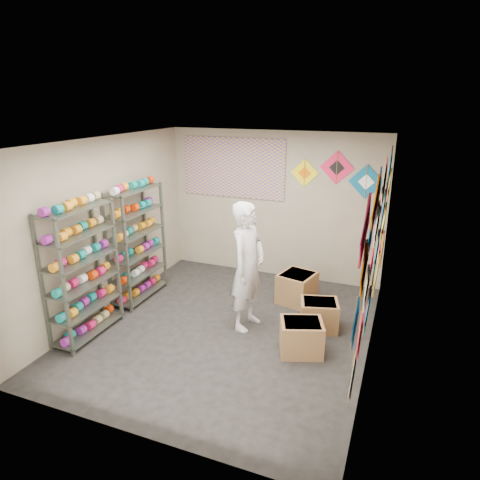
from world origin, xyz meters
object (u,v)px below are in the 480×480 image
at_px(carton_b, 319,315).
at_px(carton_c, 297,288).
at_px(shelf_rack_back, 137,244).
at_px(shelf_rack_front, 82,273).
at_px(carton_a, 301,337).
at_px(shopkeeper, 248,266).

distance_m(carton_b, carton_c, 0.90).
bearing_deg(shelf_rack_back, shelf_rack_front, -90.00).
bearing_deg(carton_a, shopkeeper, 135.90).
height_order(shelf_rack_front, shelf_rack_back, same).
height_order(shelf_rack_front, shopkeeper, shelf_rack_front).
distance_m(shelf_rack_back, carton_a, 3.10).
relative_size(shelf_rack_front, shelf_rack_back, 1.00).
bearing_deg(carton_b, shelf_rack_front, -171.40).
relative_size(shopkeeper, carton_a, 3.46).
distance_m(carton_a, carton_b, 0.71).
relative_size(shelf_rack_front, carton_a, 3.48).
height_order(shelf_rack_back, carton_a, shelf_rack_back).
xyz_separation_m(carton_a, carton_c, (-0.43, 1.44, 0.02)).
bearing_deg(carton_a, carton_c, 86.63).
bearing_deg(shelf_rack_front, carton_b, 24.15).
bearing_deg(shelf_rack_back, carton_a, -12.35).
xyz_separation_m(carton_a, carton_b, (0.09, 0.71, -0.01)).
bearing_deg(shelf_rack_front, shelf_rack_back, 90.00).
distance_m(shelf_rack_front, shopkeeper, 2.29).
bearing_deg(carton_c, shopkeeper, -101.97).
xyz_separation_m(shopkeeper, carton_c, (0.49, 1.03, -0.70)).
xyz_separation_m(shelf_rack_back, carton_c, (2.52, 0.79, -0.70)).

